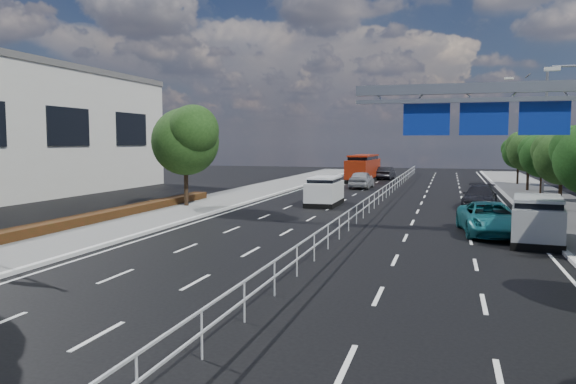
% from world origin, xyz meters
% --- Properties ---
extents(ground, '(160.00, 160.00, 0.00)m').
position_xyz_m(ground, '(0.00, 0.00, 0.00)').
color(ground, black).
rests_on(ground, ground).
extents(kerb_near, '(0.25, 140.00, 0.15)m').
position_xyz_m(kerb_near, '(-9.00, 0.00, 0.07)').
color(kerb_near, silver).
rests_on(kerb_near, ground).
extents(median_fence, '(0.05, 85.00, 1.02)m').
position_xyz_m(median_fence, '(0.00, 22.50, 0.53)').
color(median_fence, silver).
rests_on(median_fence, ground).
extents(hedge_near, '(1.00, 36.00, 0.44)m').
position_xyz_m(hedge_near, '(-13.30, 5.00, 0.36)').
color(hedge_near, black).
rests_on(hedge_near, sidewalk_near).
extents(overhead_gantry, '(10.24, 0.38, 7.45)m').
position_xyz_m(overhead_gantry, '(6.74, 10.05, 5.61)').
color(overhead_gantry, gray).
rests_on(overhead_gantry, ground).
extents(streetlight_far, '(2.78, 2.40, 9.00)m').
position_xyz_m(streetlight_far, '(10.50, 26.00, 5.21)').
color(streetlight_far, gray).
rests_on(streetlight_far, ground).
extents(near_tree_back, '(4.84, 4.51, 6.69)m').
position_xyz_m(near_tree_back, '(-11.94, 17.97, 4.61)').
color(near_tree_back, black).
rests_on(near_tree_back, ground).
extents(far_tree_e, '(3.63, 3.38, 5.13)m').
position_xyz_m(far_tree_e, '(11.25, 21.98, 3.56)').
color(far_tree_e, black).
rests_on(far_tree_e, ground).
extents(far_tree_f, '(3.52, 3.28, 5.02)m').
position_xyz_m(far_tree_f, '(11.24, 29.48, 3.49)').
color(far_tree_f, black).
rests_on(far_tree_f, ground).
extents(far_tree_g, '(3.96, 3.69, 5.45)m').
position_xyz_m(far_tree_g, '(11.25, 36.98, 3.75)').
color(far_tree_g, black).
rests_on(far_tree_g, ground).
extents(far_tree_h, '(3.41, 3.18, 4.91)m').
position_xyz_m(far_tree_h, '(11.24, 44.48, 3.42)').
color(far_tree_h, black).
rests_on(far_tree_h, ground).
extents(white_minivan, '(1.98, 4.51, 1.95)m').
position_xyz_m(white_minivan, '(-3.53, 21.88, 0.96)').
color(white_minivan, black).
rests_on(white_minivan, ground).
extents(red_bus, '(2.69, 9.82, 2.91)m').
position_xyz_m(red_bus, '(-4.52, 46.42, 1.52)').
color(red_bus, black).
rests_on(red_bus, ground).
extents(near_car_silver, '(2.00, 4.78, 1.62)m').
position_xyz_m(near_car_silver, '(-3.25, 36.82, 0.81)').
color(near_car_silver, '#95969B').
rests_on(near_car_silver, ground).
extents(near_car_dark, '(1.81, 4.50, 1.45)m').
position_xyz_m(near_car_dark, '(-2.44, 50.34, 0.73)').
color(near_car_dark, black).
rests_on(near_car_dark, ground).
extents(silver_minivan, '(2.56, 4.96, 1.98)m').
position_xyz_m(silver_minivan, '(8.30, 10.31, 0.97)').
color(silver_minivan, black).
rests_on(silver_minivan, ground).
extents(parked_car_teal, '(3.07, 5.64, 1.50)m').
position_xyz_m(parked_car_teal, '(6.50, 12.00, 0.75)').
color(parked_car_teal, '#18676F').
rests_on(parked_car_teal, ground).
extents(parked_car_dark, '(2.55, 5.24, 1.47)m').
position_xyz_m(parked_car_dark, '(6.59, 23.03, 0.73)').
color(parked_car_dark, black).
rests_on(parked_car_dark, ground).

